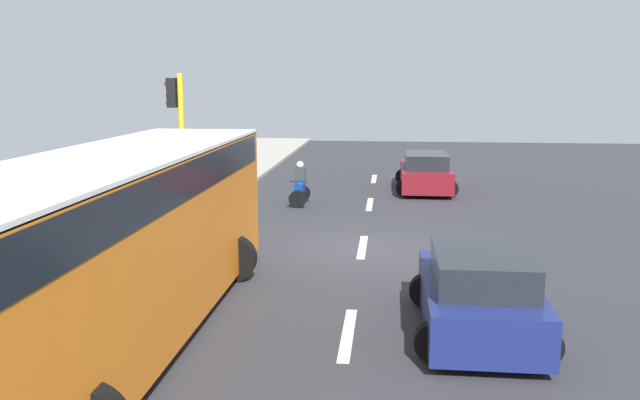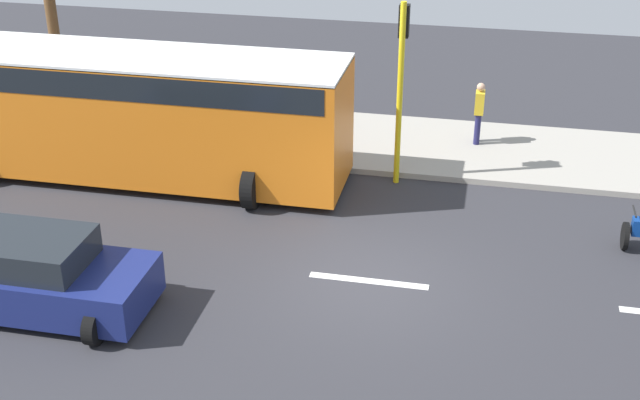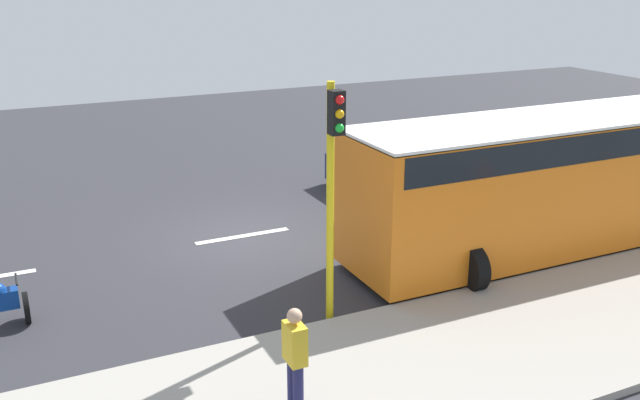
# 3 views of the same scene
# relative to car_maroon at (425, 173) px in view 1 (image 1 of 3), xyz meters

# --- Properties ---
(ground_plane) EXTENTS (40.00, 60.00, 0.10)m
(ground_plane) POSITION_rel_car_maroon_xyz_m (2.08, 9.15, -0.76)
(ground_plane) COLOR #2D2D33
(sidewalk) EXTENTS (4.00, 60.00, 0.15)m
(sidewalk) POSITION_rel_car_maroon_xyz_m (9.08, 9.15, -0.64)
(sidewalk) COLOR #9E998E
(sidewalk) RESTS_ON ground
(lane_stripe_far_north) EXTENTS (0.20, 2.40, 0.01)m
(lane_stripe_far_north) POSITION_rel_car_maroon_xyz_m (2.08, -2.85, -0.71)
(lane_stripe_far_north) COLOR white
(lane_stripe_far_north) RESTS_ON ground
(lane_stripe_north) EXTENTS (0.20, 2.40, 0.01)m
(lane_stripe_north) POSITION_rel_car_maroon_xyz_m (2.08, 3.15, -0.71)
(lane_stripe_north) COLOR white
(lane_stripe_north) RESTS_ON ground
(lane_stripe_mid) EXTENTS (0.20, 2.40, 0.01)m
(lane_stripe_mid) POSITION_rel_car_maroon_xyz_m (2.08, 9.15, -0.71)
(lane_stripe_mid) COLOR white
(lane_stripe_mid) RESTS_ON ground
(lane_stripe_south) EXTENTS (0.20, 2.40, 0.01)m
(lane_stripe_south) POSITION_rel_car_maroon_xyz_m (2.08, 15.15, -0.71)
(lane_stripe_south) COLOR white
(lane_stripe_south) RESTS_ON ground
(car_maroon) EXTENTS (2.33, 4.44, 1.52)m
(car_maroon) POSITION_rel_car_maroon_xyz_m (0.00, 0.00, 0.00)
(car_maroon) COLOR maroon
(car_maroon) RESTS_ON ground
(car_dark_blue) EXTENTS (2.27, 3.82, 1.52)m
(car_dark_blue) POSITION_rel_car_maroon_xyz_m (-0.14, 14.90, -0.00)
(car_dark_blue) COLOR navy
(car_dark_blue) RESTS_ON ground
(city_bus) EXTENTS (3.20, 11.00, 3.16)m
(city_bus) POSITION_rel_car_maroon_xyz_m (5.87, 15.86, 1.13)
(city_bus) COLOR orange
(city_bus) RESTS_ON ground
(motorcycle) EXTENTS (0.60, 1.30, 1.53)m
(motorcycle) POSITION_rel_car_maroon_xyz_m (4.53, 3.40, -0.07)
(motorcycle) COLOR black
(motorcycle) RESTS_ON ground
(pedestrian_by_tree) EXTENTS (0.40, 0.24, 1.69)m
(pedestrian_by_tree) POSITION_rel_car_maroon_xyz_m (9.47, 7.38, 0.35)
(pedestrian_by_tree) COLOR #1E1E4C
(pedestrian_by_tree) RESTS_ON sidewalk
(traffic_light_corner) EXTENTS (0.49, 0.24, 4.50)m
(traffic_light_corner) POSITION_rel_car_maroon_xyz_m (6.93, 9.22, 2.22)
(traffic_light_corner) COLOR yellow
(traffic_light_corner) RESTS_ON ground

